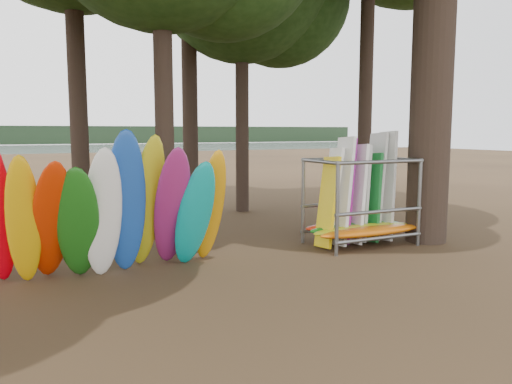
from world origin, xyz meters
name	(u,v)px	position (x,y,z in m)	size (l,w,h in m)	color
ground	(280,264)	(0.00, 0.00, 0.00)	(120.00, 120.00, 0.00)	#47331E
lake	(60,153)	(0.00, 60.00, 0.00)	(160.00, 160.00, 0.00)	gray
far_shore	(42,135)	(0.00, 110.00, 2.00)	(160.00, 4.00, 4.00)	black
kayak_row	(116,213)	(-3.32, 0.58, 1.27)	(4.85, 1.89, 3.01)	#E8000F
storage_rack	(360,204)	(2.74, 0.85, 1.02)	(2.98, 1.50, 2.87)	slate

